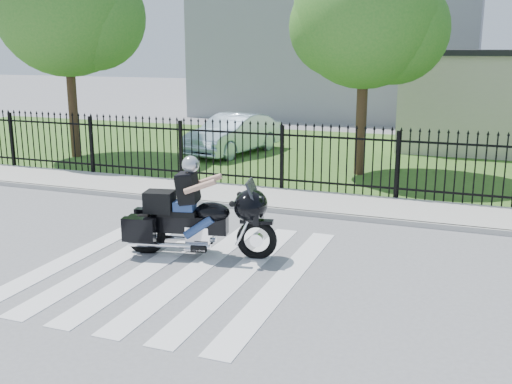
% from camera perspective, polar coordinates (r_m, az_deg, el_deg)
% --- Properties ---
extents(ground, '(120.00, 120.00, 0.00)m').
position_cam_1_polar(ground, '(10.78, -7.65, -7.05)').
color(ground, slate).
rests_on(ground, ground).
extents(crosswalk, '(5.00, 5.50, 0.01)m').
position_cam_1_polar(crosswalk, '(10.78, -7.65, -7.02)').
color(crosswalk, silver).
rests_on(crosswalk, ground).
extents(sidewalk, '(40.00, 2.00, 0.12)m').
position_cam_1_polar(sidewalk, '(15.15, 1.27, -0.62)').
color(sidewalk, '#ADAAA3').
rests_on(sidewalk, ground).
extents(curb, '(40.00, 0.12, 0.12)m').
position_cam_1_polar(curb, '(14.24, -0.06, -1.55)').
color(curb, '#ADAAA3').
rests_on(curb, ground).
extents(grass_strip, '(40.00, 12.00, 0.02)m').
position_cam_1_polar(grass_strip, '(21.74, 7.42, 3.50)').
color(grass_strip, '#325D1F').
rests_on(grass_strip, ground).
extents(iron_fence, '(26.00, 0.04, 1.80)m').
position_cam_1_polar(iron_fence, '(15.89, 2.49, 3.15)').
color(iron_fence, black).
rests_on(iron_fence, ground).
extents(tree_left, '(4.80, 4.80, 7.58)m').
position_cam_1_polar(tree_left, '(21.94, -17.68, 16.62)').
color(tree_left, '#382316').
rests_on(tree_left, ground).
extents(tree_mid, '(4.20, 4.20, 6.78)m').
position_cam_1_polar(tree_mid, '(18.19, 10.39, 16.17)').
color(tree_mid, '#382316').
rests_on(tree_mid, ground).
extents(building_tall, '(15.00, 10.00, 12.00)m').
position_cam_1_polar(building_tall, '(35.80, 8.27, 17.02)').
color(building_tall, gray).
rests_on(building_tall, ground).
extents(motorcycle_rider, '(2.88, 1.31, 1.92)m').
position_cam_1_polar(motorcycle_rider, '(11.08, -5.84, -2.15)').
color(motorcycle_rider, black).
rests_on(motorcycle_rider, ground).
extents(parked_car, '(2.36, 4.56, 1.43)m').
position_cam_1_polar(parked_car, '(21.74, -2.18, 5.54)').
color(parked_car, silver).
rests_on(parked_car, grass_strip).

